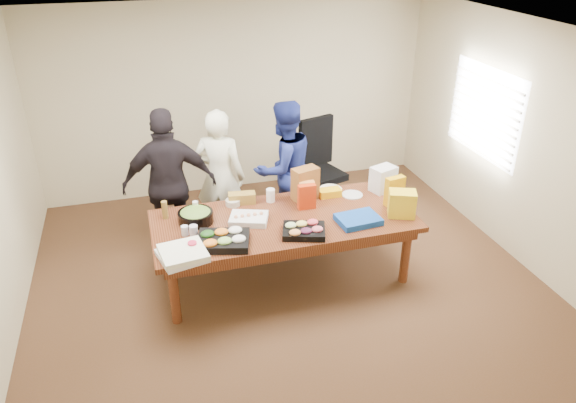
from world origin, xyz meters
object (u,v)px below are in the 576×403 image
object	(u,v)px
person_center	(220,177)
salad_bowl	(196,217)
office_chair	(321,171)
conference_table	(284,248)
person_right	(284,168)
sheet_cake	(249,219)

from	to	relation	value
person_center	salad_bowl	world-z (taller)	person_center
office_chair	salad_bowl	distance (m)	2.15
conference_table	office_chair	world-z (taller)	office_chair
person_center	person_right	distance (m)	0.80
person_center	sheet_cake	xyz separation A→B (m)	(0.13, -1.00, -0.06)
person_right	salad_bowl	xyz separation A→B (m)	(-1.21, -0.85, -0.05)
office_chair	sheet_cake	distance (m)	1.82
conference_table	person_center	distance (m)	1.25
salad_bowl	sheet_cake	bearing A→B (deg)	-15.48
conference_table	salad_bowl	world-z (taller)	salad_bowl
conference_table	person_right	size ratio (longest dim) A/B	1.63
person_center	sheet_cake	world-z (taller)	person_center
person_center	conference_table	bearing A→B (deg)	141.13
person_center	sheet_cake	distance (m)	1.01
person_right	sheet_cake	bearing A→B (deg)	35.38
sheet_cake	salad_bowl	size ratio (longest dim) A/B	1.05
office_chair	salad_bowl	xyz separation A→B (m)	(-1.80, -1.15, 0.20)
person_center	person_right	xyz separation A→B (m)	(0.80, 0.00, 0.01)
conference_table	salad_bowl	distance (m)	1.03
office_chair	sheet_cake	size ratio (longest dim) A/B	3.15
conference_table	sheet_cake	size ratio (longest dim) A/B	7.17
conference_table	person_center	bearing A→B (deg)	116.25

